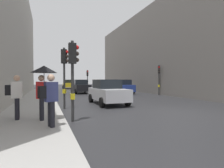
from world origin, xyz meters
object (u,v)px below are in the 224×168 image
at_px(pedestrian_with_umbrella, 43,77).
at_px(car_yellow_taxi, 68,84).
at_px(pedestrian_with_grey_backpack, 50,97).
at_px(traffic_light_near_left, 73,66).
at_px(traffic_light_far_median, 87,76).
at_px(car_silver_hatchback, 108,92).
at_px(pedestrian_with_black_backpack, 16,94).
at_px(traffic_light_near_right, 65,67).
at_px(car_blue_van, 122,87).
at_px(traffic_light_mid_street, 159,74).
at_px(car_dark_suv, 81,86).

bearing_deg(pedestrian_with_umbrella, car_yellow_taxi, 81.52).
height_order(pedestrian_with_umbrella, pedestrian_with_grey_backpack, pedestrian_with_umbrella).
xyz_separation_m(pedestrian_with_umbrella, pedestrian_with_grey_backpack, (0.21, -1.20, -0.68)).
bearing_deg(traffic_light_near_left, traffic_light_far_median, 75.50).
height_order(car_silver_hatchback, pedestrian_with_umbrella, pedestrian_with_umbrella).
distance_m(car_yellow_taxi, pedestrian_with_black_backpack, 27.90).
height_order(traffic_light_near_right, car_yellow_taxi, traffic_light_near_right).
bearing_deg(car_silver_hatchback, traffic_light_far_median, 82.42).
relative_size(traffic_light_far_median, car_blue_van, 0.78).
xyz_separation_m(traffic_light_mid_street, pedestrian_with_grey_backpack, (-11.87, -10.40, -1.19)).
relative_size(traffic_light_near_left, traffic_light_far_median, 1.02).
distance_m(traffic_light_near_right, pedestrian_with_black_backpack, 3.90).
height_order(car_blue_van, car_dark_suv, same).
distance_m(car_yellow_taxi, pedestrian_with_grey_backpack, 29.33).
relative_size(traffic_light_near_left, traffic_light_mid_street, 0.98).
relative_size(traffic_light_mid_street, pedestrian_with_grey_backpack, 1.93).
height_order(traffic_light_near_left, car_silver_hatchback, traffic_light_near_left).
height_order(traffic_light_mid_street, pedestrian_with_black_backpack, traffic_light_mid_street).
bearing_deg(traffic_light_mid_street, traffic_light_near_left, -139.84).
distance_m(car_blue_van, pedestrian_with_grey_backpack, 16.54).
distance_m(traffic_light_near_right, traffic_light_far_median, 17.28).
bearing_deg(pedestrian_with_black_backpack, car_blue_van, 50.57).
height_order(car_yellow_taxi, car_silver_hatchback, same).
distance_m(pedestrian_with_umbrella, pedestrian_with_grey_backpack, 1.39).
relative_size(car_dark_suv, pedestrian_with_grey_backpack, 2.40).
relative_size(traffic_light_near_left, car_yellow_taxi, 0.78).
bearing_deg(car_dark_suv, car_silver_hatchback, -90.44).
xyz_separation_m(car_yellow_taxi, pedestrian_with_grey_backpack, (-3.95, -29.06, 0.29)).
height_order(car_blue_van, pedestrian_with_umbrella, pedestrian_with_umbrella).
height_order(traffic_light_far_median, pedestrian_with_umbrella, traffic_light_far_median).
xyz_separation_m(car_blue_van, car_silver_hatchback, (-4.84, -8.31, 0.00)).
bearing_deg(traffic_light_near_right, traffic_light_mid_street, 28.02).
bearing_deg(traffic_light_far_median, car_silver_hatchback, -97.58).
bearing_deg(traffic_light_near_right, pedestrian_with_umbrella, -108.78).
xyz_separation_m(car_yellow_taxi, car_silver_hatchback, (0.09, -23.41, 0.00)).
bearing_deg(traffic_light_near_right, pedestrian_with_black_backpack, -126.65).
bearing_deg(pedestrian_with_black_backpack, traffic_light_near_right, 53.35).
relative_size(traffic_light_near_left, pedestrian_with_black_backpack, 1.89).
distance_m(car_blue_van, car_silver_hatchback, 9.62).
distance_m(car_yellow_taxi, car_blue_van, 15.89).
xyz_separation_m(car_blue_van, car_dark_suv, (-4.76, 2.55, 0.00)).
relative_size(traffic_light_near_left, traffic_light_near_right, 0.92).
relative_size(car_yellow_taxi, car_blue_van, 1.02).
distance_m(traffic_light_mid_street, pedestrian_with_umbrella, 15.20).
xyz_separation_m(car_yellow_taxi, car_dark_suv, (0.18, -12.55, 0.00)).
bearing_deg(car_blue_van, pedestrian_with_umbrella, -125.47).
bearing_deg(pedestrian_with_grey_backpack, traffic_light_far_median, 73.88).
bearing_deg(traffic_light_near_left, traffic_light_near_right, 90.07).
height_order(car_blue_van, pedestrian_with_black_backpack, pedestrian_with_black_backpack).
bearing_deg(car_silver_hatchback, traffic_light_near_left, -124.66).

